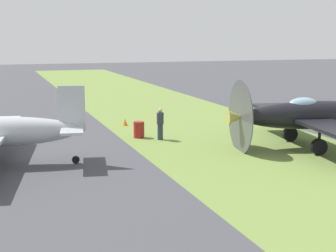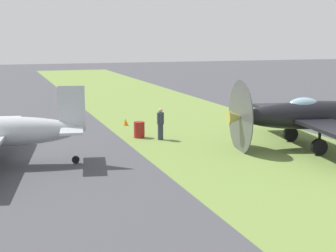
% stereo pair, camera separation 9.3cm
% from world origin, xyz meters
% --- Properties ---
extents(grass_verge, '(120.00, 11.00, 0.01)m').
position_xyz_m(grass_verge, '(0.00, -12.16, 0.00)').
color(grass_verge, olive).
rests_on(grass_verge, ground).
extents(airplane_wingman, '(11.24, 8.93, 3.98)m').
position_xyz_m(airplane_wingman, '(-3.16, -15.31, 1.67)').
color(airplane_wingman, black).
rests_on(airplane_wingman, ground).
extents(ground_crew_chief, '(0.62, 0.38, 1.73)m').
position_xyz_m(ground_crew_chief, '(1.17, -8.63, 0.91)').
color(ground_crew_chief, '#2D3342').
rests_on(ground_crew_chief, ground).
extents(fuel_drum, '(0.60, 0.60, 0.90)m').
position_xyz_m(fuel_drum, '(2.10, -7.68, 0.45)').
color(fuel_drum, maroon).
rests_on(fuel_drum, ground).
extents(runway_marker_cone, '(0.36, 0.36, 0.44)m').
position_xyz_m(runway_marker_cone, '(6.22, -7.91, 0.22)').
color(runway_marker_cone, orange).
rests_on(runway_marker_cone, ground).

